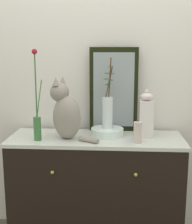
{
  "coord_description": "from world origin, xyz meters",
  "views": [
    {
      "loc": [
        0.14,
        -2.1,
        1.41
      ],
      "look_at": [
        0.0,
        0.0,
        0.99
      ],
      "focal_mm": 49.85,
      "sensor_mm": 36.0,
      "label": 1
    }
  ],
  "objects_px": {
    "cat_sitting": "(65,112)",
    "sideboard": "(96,191)",
    "jar_lidded_porcelain": "(146,115)",
    "candle_pillar": "(138,132)",
    "mirror_leaning": "(114,90)",
    "bowl_porcelain": "(107,132)",
    "vase_slim_green": "(37,119)",
    "vase_glass_clear": "(108,109)"
  },
  "relations": [
    {
      "from": "cat_sitting",
      "to": "sideboard",
      "type": "bearing_deg",
      "value": 10.58
    },
    {
      "from": "jar_lidded_porcelain",
      "to": "candle_pillar",
      "type": "xyz_separation_m",
      "value": [
        -0.07,
        -0.15,
        -0.08
      ]
    },
    {
      "from": "mirror_leaning",
      "to": "candle_pillar",
      "type": "xyz_separation_m",
      "value": [
        0.16,
        -0.31,
        -0.24
      ]
    },
    {
      "from": "sideboard",
      "to": "bowl_porcelain",
      "type": "xyz_separation_m",
      "value": [
        0.08,
        0.04,
        0.43
      ]
    },
    {
      "from": "sideboard",
      "to": "bowl_porcelain",
      "type": "height_order",
      "value": "bowl_porcelain"
    },
    {
      "from": "sideboard",
      "to": "candle_pillar",
      "type": "xyz_separation_m",
      "value": [
        0.28,
        -0.11,
        0.47
      ]
    },
    {
      "from": "bowl_porcelain",
      "to": "cat_sitting",
      "type": "bearing_deg",
      "value": -164.01
    },
    {
      "from": "sideboard",
      "to": "cat_sitting",
      "type": "xyz_separation_m",
      "value": [
        -0.21,
        -0.04,
        0.59
      ]
    },
    {
      "from": "vase_slim_green",
      "to": "candle_pillar",
      "type": "distance_m",
      "value": 0.68
    },
    {
      "from": "candle_pillar",
      "to": "cat_sitting",
      "type": "bearing_deg",
      "value": 171.56
    },
    {
      "from": "bowl_porcelain",
      "to": "sideboard",
      "type": "bearing_deg",
      "value": -151.07
    },
    {
      "from": "cat_sitting",
      "to": "jar_lidded_porcelain",
      "type": "distance_m",
      "value": 0.56
    },
    {
      "from": "vase_slim_green",
      "to": "candle_pillar",
      "type": "height_order",
      "value": "vase_slim_green"
    },
    {
      "from": "vase_glass_clear",
      "to": "sideboard",
      "type": "bearing_deg",
      "value": -149.74
    },
    {
      "from": "cat_sitting",
      "to": "candle_pillar",
      "type": "height_order",
      "value": "cat_sitting"
    },
    {
      "from": "cat_sitting",
      "to": "candle_pillar",
      "type": "distance_m",
      "value": 0.51
    },
    {
      "from": "candle_pillar",
      "to": "vase_glass_clear",
      "type": "bearing_deg",
      "value": 142.46
    },
    {
      "from": "vase_glass_clear",
      "to": "jar_lidded_porcelain",
      "type": "xyz_separation_m",
      "value": [
        0.27,
        -0.01,
        -0.04
      ]
    },
    {
      "from": "mirror_leaning",
      "to": "candle_pillar",
      "type": "distance_m",
      "value": 0.42
    },
    {
      "from": "jar_lidded_porcelain",
      "to": "vase_glass_clear",
      "type": "bearing_deg",
      "value": 178.6
    },
    {
      "from": "sideboard",
      "to": "jar_lidded_porcelain",
      "type": "height_order",
      "value": "jar_lidded_porcelain"
    },
    {
      "from": "sideboard",
      "to": "vase_glass_clear",
      "type": "bearing_deg",
      "value": 30.26
    },
    {
      "from": "sideboard",
      "to": "vase_glass_clear",
      "type": "height_order",
      "value": "vase_glass_clear"
    },
    {
      "from": "vase_glass_clear",
      "to": "candle_pillar",
      "type": "relative_size",
      "value": 3.27
    },
    {
      "from": "sideboard",
      "to": "cat_sitting",
      "type": "bearing_deg",
      "value": -169.42
    },
    {
      "from": "vase_slim_green",
      "to": "jar_lidded_porcelain",
      "type": "height_order",
      "value": "vase_slim_green"
    },
    {
      "from": "vase_slim_green",
      "to": "vase_glass_clear",
      "type": "distance_m",
      "value": 0.49
    },
    {
      "from": "vase_glass_clear",
      "to": "candle_pillar",
      "type": "xyz_separation_m",
      "value": [
        0.2,
        -0.16,
        -0.12
      ]
    },
    {
      "from": "sideboard",
      "to": "jar_lidded_porcelain",
      "type": "xyz_separation_m",
      "value": [
        0.35,
        0.04,
        0.56
      ]
    },
    {
      "from": "sideboard",
      "to": "mirror_leaning",
      "type": "bearing_deg",
      "value": 58.99
    },
    {
      "from": "jar_lidded_porcelain",
      "to": "bowl_porcelain",
      "type": "bearing_deg",
      "value": 179.19
    },
    {
      "from": "mirror_leaning",
      "to": "vase_glass_clear",
      "type": "bearing_deg",
      "value": -104.77
    },
    {
      "from": "bowl_porcelain",
      "to": "candle_pillar",
      "type": "bearing_deg",
      "value": -36.96
    },
    {
      "from": "mirror_leaning",
      "to": "cat_sitting",
      "type": "relative_size",
      "value": 1.46
    },
    {
      "from": "jar_lidded_porcelain",
      "to": "candle_pillar",
      "type": "distance_m",
      "value": 0.18
    },
    {
      "from": "vase_glass_clear",
      "to": "jar_lidded_porcelain",
      "type": "distance_m",
      "value": 0.27
    },
    {
      "from": "vase_slim_green",
      "to": "vase_glass_clear",
      "type": "height_order",
      "value": "vase_slim_green"
    },
    {
      "from": "mirror_leaning",
      "to": "vase_slim_green",
      "type": "relative_size",
      "value": 1.02
    },
    {
      "from": "mirror_leaning",
      "to": "bowl_porcelain",
      "type": "bearing_deg",
      "value": -104.75
    },
    {
      "from": "cat_sitting",
      "to": "vase_slim_green",
      "type": "xyz_separation_m",
      "value": [
        -0.18,
        -0.06,
        -0.04
      ]
    },
    {
      "from": "bowl_porcelain",
      "to": "jar_lidded_porcelain",
      "type": "xyz_separation_m",
      "value": [
        0.27,
        -0.0,
        0.12
      ]
    },
    {
      "from": "bowl_porcelain",
      "to": "vase_slim_green",
      "type": "bearing_deg",
      "value": -163.09
    }
  ]
}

